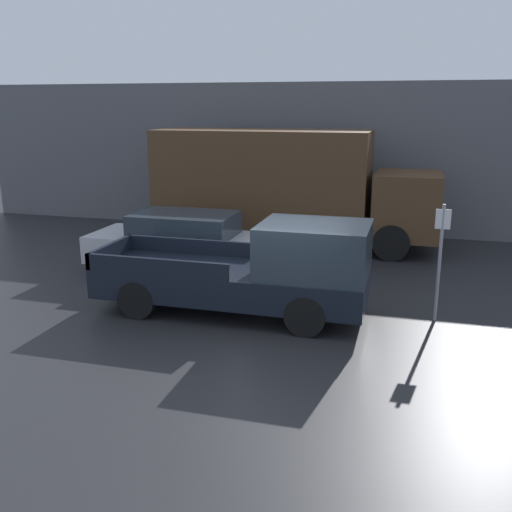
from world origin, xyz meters
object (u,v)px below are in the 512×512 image
object	(u,v)px
parking_sign	(440,256)
pickup_truck	(256,271)
delivery_truck	(283,184)
car	(182,242)

from	to	relation	value
parking_sign	pickup_truck	bearing A→B (deg)	-169.41
delivery_truck	parking_sign	distance (m)	7.36
pickup_truck	car	xyz separation A→B (m)	(-2.78, 2.56, -0.14)
delivery_truck	parking_sign	size ratio (longest dim) A/B	3.58
car	delivery_truck	world-z (taller)	delivery_truck
pickup_truck	parking_sign	size ratio (longest dim) A/B	2.35
car	delivery_truck	xyz separation A→B (m)	(1.88, 3.85, 1.11)
pickup_truck	delivery_truck	distance (m)	6.54
pickup_truck	car	world-z (taller)	pickup_truck
pickup_truck	parking_sign	xyz separation A→B (m)	(3.70, 0.69, 0.41)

